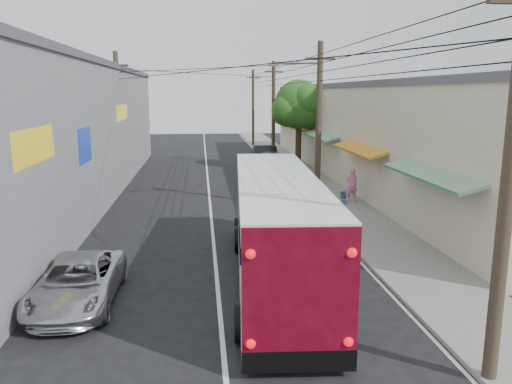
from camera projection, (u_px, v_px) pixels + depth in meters
ground at (223, 346)px, 11.33m from camera, size 120.00×120.00×0.00m
sidewalk at (311, 183)px, 31.51m from camera, size 3.00×80.00×0.12m
building_right at (372, 131)px, 33.33m from camera, size 7.09×40.00×6.25m
building_left at (52, 130)px, 27.23m from camera, size 7.20×36.00×7.25m
utility_poles at (258, 118)px, 30.66m from camera, size 11.80×45.28×8.00m
street_tree at (300, 106)px, 36.51m from camera, size 4.40×4.00×6.60m
coach_bus at (276, 226)px, 15.19m from camera, size 3.18×11.31×3.22m
jeepney at (78, 282)px, 13.49m from camera, size 2.09×4.49×1.24m
parked_suv at (274, 177)px, 29.12m from camera, size 2.27×5.52×1.60m
parked_car_mid at (272, 163)px, 34.83m from camera, size 2.08×4.87×1.64m
parked_car_far at (265, 156)px, 38.96m from camera, size 1.78×4.85×1.59m
pedestrian_near at (352, 185)px, 25.73m from camera, size 0.63×0.41×1.71m
pedestrian_far at (342, 205)px, 21.82m from camera, size 0.81×0.72×1.40m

